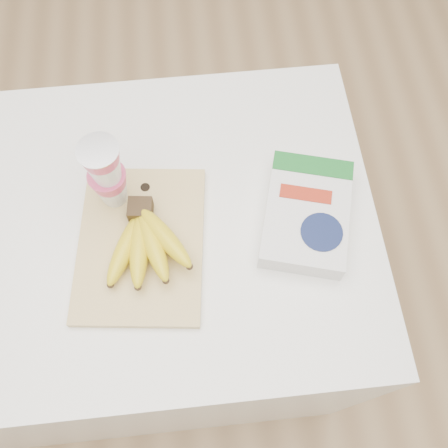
{
  "coord_description": "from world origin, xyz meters",
  "views": [
    {
      "loc": [
        0.2,
        -0.45,
        1.79
      ],
      "look_at": [
        0.24,
        -0.04,
        0.89
      ],
      "focal_mm": 40.0,
      "sensor_mm": 36.0,
      "label": 1
    }
  ],
  "objects_px": {
    "table": "(139,286)",
    "cutting_board": "(141,243)",
    "bananas": "(145,242)",
    "yogurt_stack": "(106,173)",
    "cereal_box": "(307,213)"
  },
  "relations": [
    {
      "from": "cutting_board",
      "to": "yogurt_stack",
      "type": "bearing_deg",
      "value": 120.23
    },
    {
      "from": "table",
      "to": "cutting_board",
      "type": "height_order",
      "value": "cutting_board"
    },
    {
      "from": "table",
      "to": "yogurt_stack",
      "type": "distance_m",
      "value": 0.54
    },
    {
      "from": "cutting_board",
      "to": "cereal_box",
      "type": "relative_size",
      "value": 1.21
    },
    {
      "from": "bananas",
      "to": "cereal_box",
      "type": "distance_m",
      "value": 0.33
    },
    {
      "from": "cutting_board",
      "to": "bananas",
      "type": "bearing_deg",
      "value": -38.96
    },
    {
      "from": "table",
      "to": "cutting_board",
      "type": "relative_size",
      "value": 3.3
    },
    {
      "from": "table",
      "to": "cutting_board",
      "type": "distance_m",
      "value": 0.44
    },
    {
      "from": "cutting_board",
      "to": "bananas",
      "type": "xyz_separation_m",
      "value": [
        0.01,
        -0.01,
        0.04
      ]
    },
    {
      "from": "yogurt_stack",
      "to": "table",
      "type": "bearing_deg",
      "value": -113.05
    },
    {
      "from": "bananas",
      "to": "yogurt_stack",
      "type": "xyz_separation_m",
      "value": [
        -0.06,
        0.12,
        0.07
      ]
    },
    {
      "from": "cutting_board",
      "to": "cereal_box",
      "type": "distance_m",
      "value": 0.34
    },
    {
      "from": "table",
      "to": "cereal_box",
      "type": "height_order",
      "value": "cereal_box"
    },
    {
      "from": "table",
      "to": "yogurt_stack",
      "type": "xyz_separation_m",
      "value": [
        0.02,
        0.05,
        0.54
      ]
    },
    {
      "from": "cutting_board",
      "to": "cereal_box",
      "type": "height_order",
      "value": "cereal_box"
    }
  ]
}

